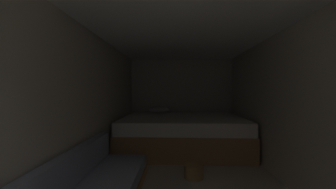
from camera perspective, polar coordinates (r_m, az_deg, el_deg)
name	(u,v)px	position (r m, az deg, el deg)	size (l,w,h in m)	color
ground_plane	(186,187)	(3.02, 5.12, -24.29)	(7.57, 7.57, 0.00)	#B2A893
wall_back	(181,99)	(5.54, 3.66, -1.26)	(2.79, 0.05, 2.14)	beige
wall_left	(85,107)	(3.00, -22.08, -3.26)	(0.05, 5.57, 2.14)	beige
wall_right	(292,108)	(3.12, 31.20, -3.17)	(0.05, 5.57, 2.14)	beige
ceiling_slab	(187,24)	(2.87, 5.19, 18.79)	(2.79, 5.57, 0.05)	white
bed	(182,133)	(4.59, 3.92, -10.63)	(2.57, 1.93, 0.88)	#9E7247
wicker_basket	(194,171)	(3.27, 7.22, -20.39)	(0.29, 0.29, 0.19)	olive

